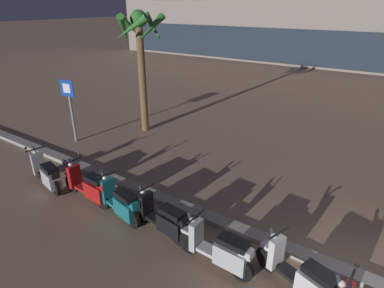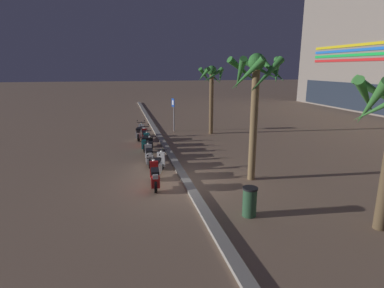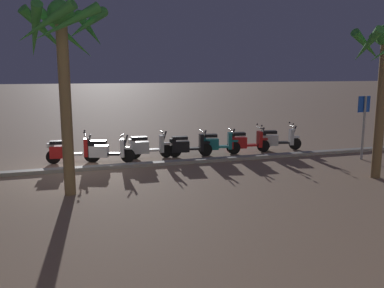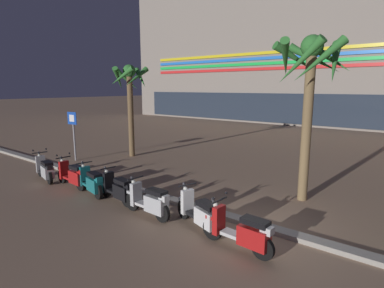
% 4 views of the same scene
% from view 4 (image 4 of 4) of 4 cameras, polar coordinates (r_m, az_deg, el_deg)
% --- Properties ---
extents(ground_plane, '(200.00, 200.00, 0.00)m').
position_cam_4_polar(ground_plane, '(8.34, 10.66, -15.10)').
color(ground_plane, '#93755B').
extents(curb_strip, '(60.00, 0.36, 0.12)m').
position_cam_4_polar(curb_strip, '(8.47, 11.27, -14.27)').
color(curb_strip, gray).
rests_on(curb_strip, ground).
extents(mall_facade_backdrop, '(47.17, 12.16, 14.45)m').
position_cam_4_polar(mall_facade_backdrop, '(35.51, 27.31, 15.20)').
color(mall_facade_backdrop, gray).
rests_on(mall_facade_backdrop, ground).
extents(scooter_silver_tail_end, '(1.83, 0.72, 1.17)m').
position_cam_4_polar(scooter_silver_tail_end, '(13.16, -25.45, -4.31)').
color(scooter_silver_tail_end, black).
rests_on(scooter_silver_tail_end, ground).
extents(scooter_red_mid_rear, '(1.86, 0.56, 1.17)m').
position_cam_4_polar(scooter_red_mid_rear, '(11.92, -21.12, -5.41)').
color(scooter_red_mid_rear, black).
rests_on(scooter_red_mid_rear, ground).
extents(scooter_teal_gap_after_mid, '(1.71, 0.67, 1.04)m').
position_cam_4_polar(scooter_teal_gap_after_mid, '(10.89, -18.02, -6.74)').
color(scooter_teal_gap_after_mid, black).
rests_on(scooter_teal_gap_after_mid, ground).
extents(scooter_black_last_in_row, '(1.75, 0.59, 1.04)m').
position_cam_4_polar(scooter_black_last_in_row, '(9.98, -13.44, -8.11)').
color(scooter_black_last_in_row, black).
rests_on(scooter_black_last_in_row, ground).
extents(scooter_silver_lead_nearest, '(1.76, 0.56, 1.04)m').
position_cam_4_polar(scooter_silver_lead_nearest, '(8.75, -7.78, -10.48)').
color(scooter_silver_lead_nearest, black).
rests_on(scooter_silver_lead_nearest, ground).
extents(scooter_white_mid_centre, '(1.74, 0.83, 1.04)m').
position_cam_4_polar(scooter_white_mid_centre, '(7.99, 1.53, -12.59)').
color(scooter_white_mid_centre, black).
rests_on(scooter_white_mid_centre, ground).
extents(scooter_red_far_back, '(1.85, 0.56, 1.17)m').
position_cam_4_polar(scooter_red_far_back, '(7.10, 9.25, -15.71)').
color(scooter_red_far_back, black).
rests_on(scooter_red_far_back, ground).
extents(crossing_sign, '(0.60, 0.16, 2.40)m').
position_cam_4_polar(crossing_sign, '(16.10, -21.04, 2.36)').
color(crossing_sign, '#939399').
rests_on(crossing_sign, ground).
extents(palm_tree_far_corner, '(2.39, 2.30, 5.10)m').
position_cam_4_polar(palm_tree_far_corner, '(10.19, 20.97, 11.81)').
color(palm_tree_far_corner, olive).
rests_on(palm_tree_far_corner, ground).
extents(palm_tree_near_sign, '(1.87, 1.89, 4.70)m').
position_cam_4_polar(palm_tree_near_sign, '(16.22, -11.46, 10.14)').
color(palm_tree_near_sign, brown).
rests_on(palm_tree_near_sign, ground).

